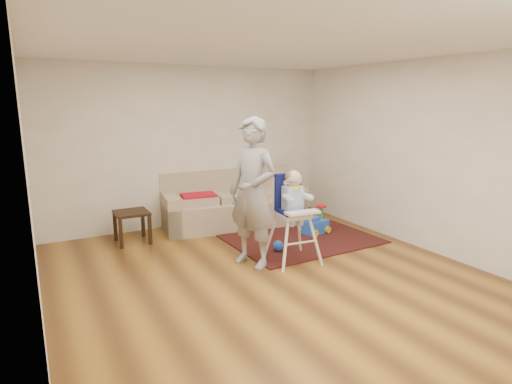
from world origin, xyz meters
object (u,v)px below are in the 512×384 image
side_table (132,227)px  toy_ball (278,246)px  ride_on_toy (315,220)px  sofa (233,199)px  adult (252,193)px  high_chair (293,218)px

side_table → toy_ball: (1.73, -1.43, -0.15)m
ride_on_toy → toy_ball: bearing=-168.5°
sofa → adult: 1.94m
high_chair → adult: (-0.52, 0.17, 0.36)m
ride_on_toy → toy_ball: ride_on_toy is taller
side_table → adult: 2.17m
adult → side_table: bearing=-168.9°
sofa → adult: bearing=-99.8°
ride_on_toy → high_chair: 1.37m
side_table → high_chair: high_chair is taller
high_chair → sofa: bearing=93.6°
sofa → ride_on_toy: size_ratio=5.64×
toy_ball → adult: 1.05m
ride_on_toy → adult: adult is taller
adult → high_chair: bearing=47.3°
ride_on_toy → adult: (-1.52, -0.68, 0.72)m
ride_on_toy → adult: size_ratio=0.23×
sofa → toy_ball: 1.59m
high_chair → adult: size_ratio=0.65×
sofa → side_table: (-1.75, -0.12, -0.22)m
ride_on_toy → adult: 1.82m
side_table → ride_on_toy: (2.71, -0.98, -0.00)m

